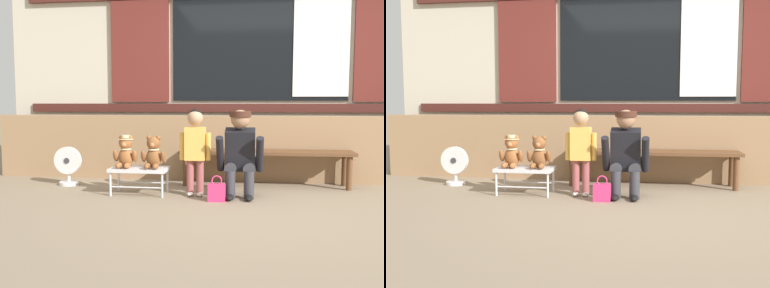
{
  "view_description": "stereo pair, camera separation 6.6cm",
  "coord_description": "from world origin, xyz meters",
  "views": [
    {
      "loc": [
        -0.06,
        -4.35,
        1.03
      ],
      "look_at": [
        -0.76,
        0.62,
        0.55
      ],
      "focal_mm": 40.97,
      "sensor_mm": 36.0,
      "label": 1
    },
    {
      "loc": [
        0.01,
        -4.34,
        1.03
      ],
      "look_at": [
        -0.76,
        0.62,
        0.55
      ],
      "focal_mm": 40.97,
      "sensor_mm": 36.0,
      "label": 2
    }
  ],
  "objects": [
    {
      "name": "child_standing",
      "position": [
        -0.69,
        0.36,
        0.59
      ],
      "size": [
        0.35,
        0.18,
        0.96
      ],
      "color": "#994C4C",
      "rests_on": "ground"
    },
    {
      "name": "ground_plane",
      "position": [
        0.0,
        0.0,
        0.0
      ],
      "size": [
        60.0,
        60.0,
        0.0
      ],
      "primitive_type": "plane",
      "color": "#84725B"
    },
    {
      "name": "adult_crouching",
      "position": [
        -0.19,
        0.37,
        0.48
      ],
      "size": [
        0.5,
        0.49,
        0.95
      ],
      "color": "#333338",
      "rests_on": "ground"
    },
    {
      "name": "shop_facade",
      "position": [
        0.0,
        1.94,
        1.82
      ],
      "size": [
        7.24,
        0.26,
        3.64
      ],
      "color": "beige",
      "rests_on": "ground"
    },
    {
      "name": "wooden_bench_long",
      "position": [
        0.09,
        1.06,
        0.37
      ],
      "size": [
        2.1,
        0.4,
        0.44
      ],
      "color": "brown",
      "rests_on": "ground"
    },
    {
      "name": "teddy_bear_plain",
      "position": [
        -1.16,
        0.37,
        0.46
      ],
      "size": [
        0.28,
        0.26,
        0.36
      ],
      "color": "brown",
      "rests_on": "small_display_bench"
    },
    {
      "name": "floor_fan",
      "position": [
        -2.34,
        0.77,
        0.24
      ],
      "size": [
        0.34,
        0.24,
        0.48
      ],
      "color": "silver",
      "rests_on": "ground"
    },
    {
      "name": "small_display_bench",
      "position": [
        -1.32,
        0.37,
        0.27
      ],
      "size": [
        0.64,
        0.36,
        0.3
      ],
      "color": "silver",
      "rests_on": "ground"
    },
    {
      "name": "handbag_on_ground",
      "position": [
        -0.43,
        0.14,
        0.1
      ],
      "size": [
        0.18,
        0.11,
        0.27
      ],
      "color": "#E53370",
      "rests_on": "ground"
    },
    {
      "name": "brick_low_wall",
      "position": [
        0.0,
        1.43,
        0.42
      ],
      "size": [
        7.1,
        0.25,
        0.85
      ],
      "primitive_type": "cube",
      "color": "#997551",
      "rests_on": "ground"
    },
    {
      "name": "teddy_bear_with_hat",
      "position": [
        -1.48,
        0.37,
        0.47
      ],
      "size": [
        0.28,
        0.27,
        0.36
      ],
      "color": "#93562D",
      "rests_on": "small_display_bench"
    }
  ]
}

